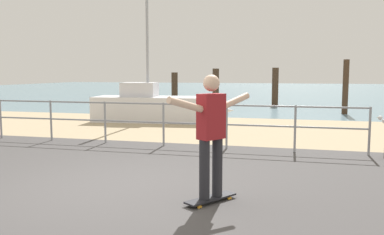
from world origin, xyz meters
The scene contains 11 objects.
ground_plane centered at (0.00, -1.00, 0.00)m, with size 24.00×10.00×0.04m, color #474444.
beach_strip centered at (0.00, 7.00, 0.00)m, with size 24.00×6.00×0.04m, color tan.
sea_surface centered at (0.00, 35.00, 0.00)m, with size 72.00×50.00×0.04m, color slate.
railing_fence centered at (-1.77, 3.60, 0.70)m, with size 12.18×0.05×1.05m.
sailboat centered at (-1.90, 8.16, 0.52)m, with size 5.03×1.83×4.91m.
skateboard centered at (1.71, -0.29, 0.07)m, with size 0.61×0.77×0.08m.
skateboarder centered at (1.71, -0.29, 1.02)m, with size 0.88×1.25×1.65m.
groyne_post_0 centered at (-4.55, 18.54, 0.87)m, with size 0.39×0.39×1.75m, color #422D1E.
groyne_post_1 centered at (-1.46, 15.95, 0.98)m, with size 0.35×0.35×1.96m, color #422D1E.
groyne_post_2 centered at (1.63, 16.51, 1.00)m, with size 0.34×0.34×2.00m, color #422D1E.
groyne_post_3 centered at (4.72, 12.57, 1.14)m, with size 0.24×0.24×2.29m, color #422D1E.
Camera 1 is at (2.81, -5.54, 1.77)m, focal length 38.25 mm.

